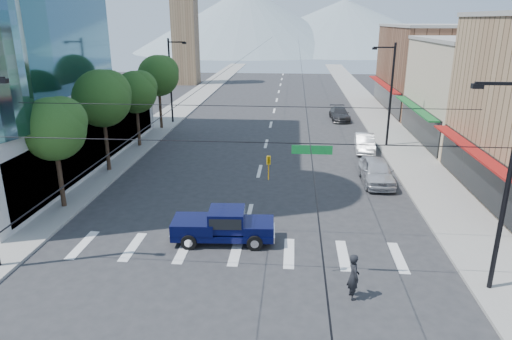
% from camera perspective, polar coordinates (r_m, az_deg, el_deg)
% --- Properties ---
extents(ground, '(160.00, 160.00, 0.00)m').
position_cam_1_polar(ground, '(21.43, -2.48, -12.01)').
color(ground, '#28282B').
rests_on(ground, ground).
extents(sidewalk_left, '(4.00, 120.00, 0.15)m').
position_cam_1_polar(sidewalk_left, '(61.06, -9.06, 7.92)').
color(sidewalk_left, gray).
rests_on(sidewalk_left, ground).
extents(sidewalk_right, '(4.00, 120.00, 0.15)m').
position_cam_1_polar(sidewalk_right, '(60.09, 13.98, 7.45)').
color(sidewalk_right, gray).
rests_on(sidewalk_right, ground).
extents(shop_mid, '(12.00, 14.00, 9.00)m').
position_cam_1_polar(shop_mid, '(46.27, 27.35, 8.43)').
color(shop_mid, tan).
rests_on(shop_mid, ground).
extents(shop_far, '(12.00, 18.00, 10.00)m').
position_cam_1_polar(shop_far, '(61.21, 21.90, 11.55)').
color(shop_far, brown).
rests_on(shop_far, ground).
extents(clock_tower, '(4.80, 4.80, 20.40)m').
position_cam_1_polar(clock_tower, '(82.55, -8.91, 17.95)').
color(clock_tower, '#8C6B4C').
rests_on(clock_tower, ground).
extents(mountain_left, '(80.00, 80.00, 22.00)m').
position_cam_1_polar(mountain_left, '(169.25, -1.18, 18.33)').
color(mountain_left, gray).
rests_on(mountain_left, ground).
extents(mountain_right, '(90.00, 90.00, 18.00)m').
position_cam_1_polar(mountain_right, '(179.22, 10.92, 17.38)').
color(mountain_right, gray).
rests_on(mountain_right, ground).
extents(tree_near, '(3.65, 3.64, 6.71)m').
position_cam_1_polar(tree_near, '(28.53, -23.71, 4.98)').
color(tree_near, black).
rests_on(tree_near, ground).
extents(tree_midnear, '(4.09, 4.09, 7.52)m').
position_cam_1_polar(tree_midnear, '(34.62, -18.47, 8.69)').
color(tree_midnear, black).
rests_on(tree_midnear, ground).
extents(tree_midfar, '(3.65, 3.64, 6.71)m').
position_cam_1_polar(tree_midfar, '(41.17, -14.64, 9.57)').
color(tree_midfar, black).
rests_on(tree_midfar, ground).
extents(tree_far, '(4.09, 4.09, 7.52)m').
position_cam_1_polar(tree_far, '(47.70, -11.95, 11.62)').
color(tree_far, black).
rests_on(tree_far, ground).
extents(signal_rig, '(21.80, 0.20, 9.00)m').
position_cam_1_polar(signal_rig, '(18.55, -2.47, -1.13)').
color(signal_rig, black).
rests_on(signal_rig, ground).
extents(lamp_pole_nw, '(2.00, 0.25, 9.00)m').
position_cam_1_polar(lamp_pole_nw, '(50.44, -10.52, 11.30)').
color(lamp_pole_nw, black).
rests_on(lamp_pole_nw, ground).
extents(lamp_pole_ne, '(2.00, 0.25, 9.00)m').
position_cam_1_polar(lamp_pole_ne, '(41.59, 16.37, 9.44)').
color(lamp_pole_ne, black).
rests_on(lamp_pole_ne, ground).
extents(pickup_truck, '(5.31, 2.27, 1.76)m').
position_cam_1_polar(pickup_truck, '(23.30, -4.17, -6.87)').
color(pickup_truck, '#060932').
rests_on(pickup_truck, ground).
extents(pedestrian, '(0.61, 0.80, 1.96)m').
position_cam_1_polar(pedestrian, '(19.24, 12.09, -12.87)').
color(pedestrian, black).
rests_on(pedestrian, ground).
extents(parked_car_near, '(2.10, 5.05, 1.71)m').
position_cam_1_polar(parked_car_near, '(32.54, 14.85, -0.16)').
color(parked_car_near, '#BBBBC0').
rests_on(parked_car_near, ground).
extents(parked_car_mid, '(1.86, 4.53, 1.46)m').
position_cam_1_polar(parked_car_mid, '(40.33, 13.44, 3.30)').
color(parked_car_mid, white).
rests_on(parked_car_mid, ground).
extents(parked_car_far, '(2.21, 4.95, 1.41)m').
position_cam_1_polar(parked_car_far, '(52.62, 10.40, 6.91)').
color(parked_car_far, '#333235').
rests_on(parked_car_far, ground).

